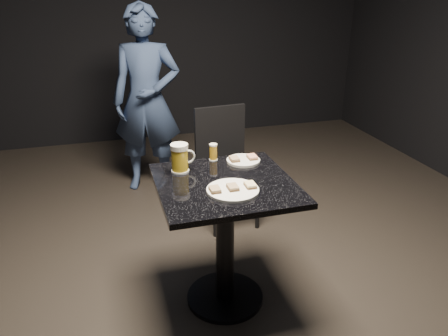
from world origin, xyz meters
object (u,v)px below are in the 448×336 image
at_px(beer_tumbler, 213,152).
at_px(beer_mug, 180,158).
at_px(table, 225,223).
at_px(chair, 225,158).
at_px(plate_small, 243,161).
at_px(patron, 147,101).
at_px(plate_large, 233,190).

bearing_deg(beer_tumbler, beer_mug, -152.60).
height_order(table, chair, chair).
height_order(plate_small, patron, patron).
xyz_separation_m(plate_small, beer_tumbler, (-0.16, 0.07, 0.04)).
xyz_separation_m(patron, beer_tumbler, (0.22, -1.34, 0.02)).
height_order(patron, table, patron).
relative_size(table, beer_mug, 4.75).
bearing_deg(chair, beer_tumbler, -112.45).
height_order(beer_tumbler, chair, chair).
xyz_separation_m(beer_mug, beer_tumbler, (0.21, 0.11, -0.03)).
relative_size(plate_large, beer_mug, 1.65).
bearing_deg(beer_mug, patron, 90.26).
bearing_deg(table, beer_tumbler, 86.45).
bearing_deg(patron, table, -66.14).
height_order(plate_large, plate_small, same).
xyz_separation_m(plate_small, table, (-0.18, -0.23, -0.25)).
distance_m(beer_mug, chair, 0.92).
xyz_separation_m(beer_tumbler, chair, (0.25, 0.61, -0.30)).
xyz_separation_m(patron, table, (0.20, -1.65, -0.28)).
bearing_deg(table, patron, 96.95).
distance_m(patron, chair, 0.92).
bearing_deg(patron, plate_large, -66.43).
relative_size(plate_small, chair, 0.22).
height_order(plate_small, table, plate_small).
distance_m(plate_small, patron, 1.46).
bearing_deg(plate_large, plate_small, 63.87).
bearing_deg(beer_mug, beer_tumbler, 27.40).
height_order(patron, beer_tumbler, patron).
xyz_separation_m(patron, chair, (0.47, -0.73, -0.28)).
xyz_separation_m(table, chair, (0.27, 0.91, -0.01)).
bearing_deg(beer_tumbler, plate_small, -25.06).
bearing_deg(plate_large, table, 92.52).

